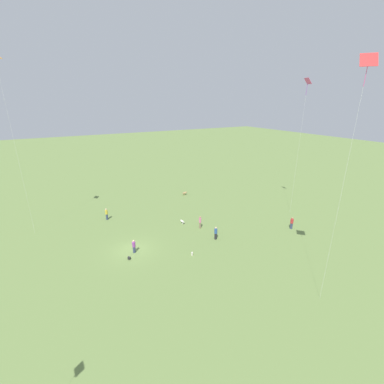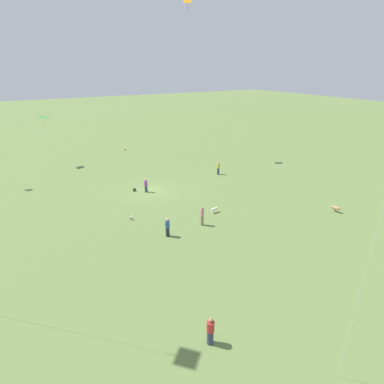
{
  "view_description": "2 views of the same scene",
  "coord_description": "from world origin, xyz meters",
  "px_view_note": "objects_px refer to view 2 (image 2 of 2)",
  "views": [
    {
      "loc": [
        6.77,
        26.63,
        16.74
      ],
      "look_at": [
        -8.64,
        -1.03,
        5.55
      ],
      "focal_mm": 24.0,
      "sensor_mm": 36.0,
      "label": 1
    },
    {
      "loc": [
        -30.39,
        11.87,
        13.5
      ],
      "look_at": [
        -11.36,
        0.98,
        4.24
      ],
      "focal_mm": 28.0,
      "sensor_mm": 36.0,
      "label": 2
    }
  ],
  "objects_px": {
    "person_1": "(167,227)",
    "kite_4": "(188,10)",
    "dog_1": "(336,208)",
    "person_4": "(202,216)",
    "person_3": "(146,185)",
    "dog_0": "(215,209)",
    "person_0": "(210,331)",
    "picnic_bag_0": "(125,149)",
    "picnic_bag_2": "(134,190)",
    "person_2": "(218,168)",
    "kite_5": "(44,118)",
    "picnic_bag_1": "(131,218)"
  },
  "relations": [
    {
      "from": "dog_1",
      "to": "picnic_bag_0",
      "type": "distance_m",
      "value": 35.16
    },
    {
      "from": "person_1",
      "to": "picnic_bag_2",
      "type": "height_order",
      "value": "person_1"
    },
    {
      "from": "person_1",
      "to": "kite_4",
      "type": "xyz_separation_m",
      "value": [
        20.42,
        -13.4,
        19.52
      ]
    },
    {
      "from": "kite_5",
      "to": "picnic_bag_1",
      "type": "relative_size",
      "value": 19.7
    },
    {
      "from": "kite_4",
      "to": "picnic_bag_1",
      "type": "distance_m",
      "value": 29.88
    },
    {
      "from": "person_1",
      "to": "dog_1",
      "type": "height_order",
      "value": "person_1"
    },
    {
      "from": "person_1",
      "to": "person_4",
      "type": "distance_m",
      "value": 3.58
    },
    {
      "from": "person_4",
      "to": "dog_1",
      "type": "distance_m",
      "value": 13.72
    },
    {
      "from": "person_1",
      "to": "picnic_bag_0",
      "type": "height_order",
      "value": "person_1"
    },
    {
      "from": "person_0",
      "to": "kite_5",
      "type": "relative_size",
      "value": 0.24
    },
    {
      "from": "person_2",
      "to": "dog_0",
      "type": "xyz_separation_m",
      "value": [
        -9.22,
        6.74,
        -0.52
      ]
    },
    {
      "from": "person_1",
      "to": "person_2",
      "type": "distance_m",
      "value": 16.82
    },
    {
      "from": "dog_1",
      "to": "picnic_bag_0",
      "type": "bearing_deg",
      "value": -80.89
    },
    {
      "from": "person_0",
      "to": "picnic_bag_0",
      "type": "distance_m",
      "value": 41.02
    },
    {
      "from": "person_1",
      "to": "person_3",
      "type": "relative_size",
      "value": 1.06
    },
    {
      "from": "person_3",
      "to": "kite_5",
      "type": "relative_size",
      "value": 0.23
    },
    {
      "from": "person_1",
      "to": "kite_4",
      "type": "distance_m",
      "value": 31.27
    },
    {
      "from": "kite_4",
      "to": "dog_1",
      "type": "bearing_deg",
      "value": -6.02
    },
    {
      "from": "dog_1",
      "to": "person_4",
      "type": "bearing_deg",
      "value": -27.38
    },
    {
      "from": "dog_1",
      "to": "person_1",
      "type": "bearing_deg",
      "value": -22.92
    },
    {
      "from": "picnic_bag_0",
      "to": "picnic_bag_2",
      "type": "xyz_separation_m",
      "value": [
        -18.26,
        4.82,
        0.0
      ]
    },
    {
      "from": "person_4",
      "to": "picnic_bag_0",
      "type": "height_order",
      "value": "person_4"
    },
    {
      "from": "kite_4",
      "to": "dog_1",
      "type": "relative_size",
      "value": 25.42
    },
    {
      "from": "kite_5",
      "to": "picnic_bag_0",
      "type": "relative_size",
      "value": 18.38
    },
    {
      "from": "person_4",
      "to": "kite_4",
      "type": "bearing_deg",
      "value": 158.2
    },
    {
      "from": "person_3",
      "to": "dog_0",
      "type": "xyz_separation_m",
      "value": [
        -8.33,
        -3.95,
        -0.44
      ]
    },
    {
      "from": "person_1",
      "to": "dog_0",
      "type": "distance_m",
      "value": 6.27
    },
    {
      "from": "person_0",
      "to": "dog_0",
      "type": "height_order",
      "value": "person_0"
    },
    {
      "from": "person_2",
      "to": "kite_5",
      "type": "bearing_deg",
      "value": -101.47
    },
    {
      "from": "person_2",
      "to": "picnic_bag_0",
      "type": "relative_size",
      "value": 4.59
    },
    {
      "from": "person_3",
      "to": "person_4",
      "type": "distance_m",
      "value": 10.0
    },
    {
      "from": "person_4",
      "to": "picnic_bag_0",
      "type": "relative_size",
      "value": 4.69
    },
    {
      "from": "person_4",
      "to": "picnic_bag_2",
      "type": "bearing_deg",
      "value": -162.29
    },
    {
      "from": "person_0",
      "to": "person_4",
      "type": "relative_size",
      "value": 0.94
    },
    {
      "from": "dog_1",
      "to": "person_3",
      "type": "bearing_deg",
      "value": -53.26
    },
    {
      "from": "person_1",
      "to": "dog_0",
      "type": "height_order",
      "value": "person_1"
    },
    {
      "from": "kite_5",
      "to": "picnic_bag_2",
      "type": "xyz_separation_m",
      "value": [
        -15.51,
        -7.07,
        -6.64
      ]
    },
    {
      "from": "person_3",
      "to": "person_4",
      "type": "bearing_deg",
      "value": -169.1
    },
    {
      "from": "person_2",
      "to": "person_3",
      "type": "bearing_deg",
      "value": -57.19
    },
    {
      "from": "kite_5",
      "to": "person_4",
      "type": "bearing_deg",
      "value": -115.66
    },
    {
      "from": "person_1",
      "to": "kite_4",
      "type": "height_order",
      "value": "kite_4"
    },
    {
      "from": "picnic_bag_2",
      "to": "picnic_bag_1",
      "type": "bearing_deg",
      "value": 157.59
    },
    {
      "from": "dog_1",
      "to": "picnic_bag_1",
      "type": "xyz_separation_m",
      "value": [
        8.62,
        18.33,
        -0.25
      ]
    },
    {
      "from": "dog_0",
      "to": "picnic_bag_0",
      "type": "bearing_deg",
      "value": 173.29
    },
    {
      "from": "picnic_bag_2",
      "to": "dog_1",
      "type": "bearing_deg",
      "value": -134.22
    },
    {
      "from": "kite_5",
      "to": "picnic_bag_2",
      "type": "bearing_deg",
      "value": -111.34
    },
    {
      "from": "person_3",
      "to": "picnic_bag_0",
      "type": "distance_m",
      "value": 19.57
    },
    {
      "from": "picnic_bag_2",
      "to": "dog_0",
      "type": "bearing_deg",
      "value": -151.46
    },
    {
      "from": "dog_1",
      "to": "picnic_bag_2",
      "type": "distance_m",
      "value": 21.79
    },
    {
      "from": "kite_5",
      "to": "picnic_bag_1",
      "type": "xyz_separation_m",
      "value": [
        -22.08,
        -4.36,
        -6.63
      ]
    }
  ]
}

